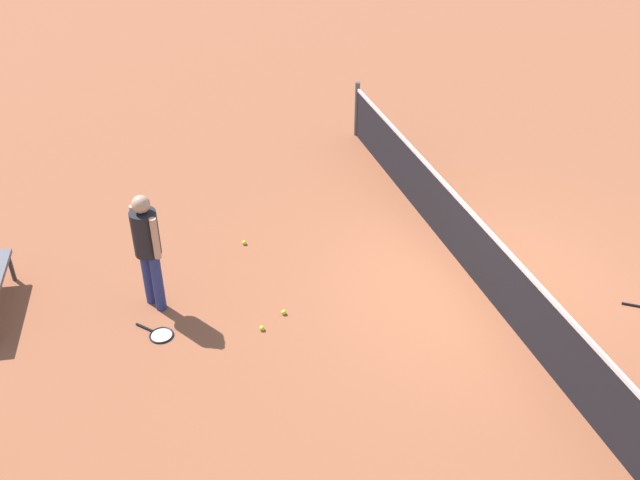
# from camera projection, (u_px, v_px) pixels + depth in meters

# --- Properties ---
(ground_plane) EXTENTS (40.00, 40.00, 0.00)m
(ground_plane) POSITION_uv_depth(u_px,v_px,m) (477.00, 284.00, 10.21)
(ground_plane) COLOR #9E5638
(court_net) EXTENTS (10.09, 0.09, 1.07)m
(court_net) POSITION_uv_depth(u_px,v_px,m) (481.00, 255.00, 9.93)
(court_net) COLOR #4C4C51
(court_net) RESTS_ON ground_plane
(player_near_side) EXTENTS (0.50, 0.46, 1.70)m
(player_near_side) POSITION_uv_depth(u_px,v_px,m) (147.00, 243.00, 9.26)
(player_near_side) COLOR navy
(player_near_side) RESTS_ON ground_plane
(tennis_racket_near_player) EXTENTS (0.55, 0.52, 0.03)m
(tennis_racket_near_player) POSITION_uv_depth(u_px,v_px,m) (160.00, 334.00, 9.31)
(tennis_racket_near_player) COLOR black
(tennis_racket_near_player) RESTS_ON ground_plane
(tennis_ball_near_player) EXTENTS (0.07, 0.07, 0.07)m
(tennis_ball_near_player) POSITION_uv_depth(u_px,v_px,m) (284.00, 312.00, 9.64)
(tennis_ball_near_player) COLOR #C6E033
(tennis_ball_near_player) RESTS_ON ground_plane
(tennis_ball_by_net) EXTENTS (0.07, 0.07, 0.07)m
(tennis_ball_by_net) POSITION_uv_depth(u_px,v_px,m) (244.00, 243.00, 11.01)
(tennis_ball_by_net) COLOR #C6E033
(tennis_ball_by_net) RESTS_ON ground_plane
(tennis_ball_baseline) EXTENTS (0.07, 0.07, 0.07)m
(tennis_ball_baseline) POSITION_uv_depth(u_px,v_px,m) (262.00, 328.00, 9.38)
(tennis_ball_baseline) COLOR #C6E033
(tennis_ball_baseline) RESTS_ON ground_plane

